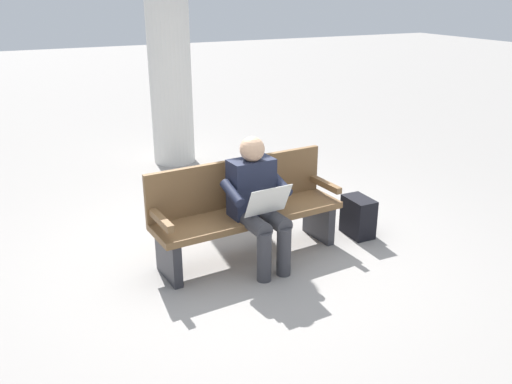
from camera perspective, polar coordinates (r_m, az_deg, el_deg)
The scene contains 5 objects.
ground_plane at distance 5.09m, azimuth -0.72°, elevation -6.83°, with size 40.00×40.00×0.00m, color gray.
bench_near at distance 4.95m, azimuth -1.15°, elevation -1.79°, with size 1.83×0.62×0.90m.
person_seated at distance 4.70m, azimuth 0.14°, elevation -0.85°, with size 0.59×0.59×1.18m.
backpack at distance 5.53m, azimuth 10.88°, elevation -2.61°, with size 0.26×0.35×0.40m.
support_pillar at distance 7.58m, azimuth -9.50°, elevation 18.41°, with size 0.59×0.59×4.14m, color silver.
Camera 1 is at (1.90, 4.08, 2.37)m, focal length 37.55 mm.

